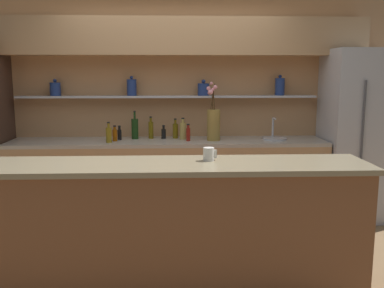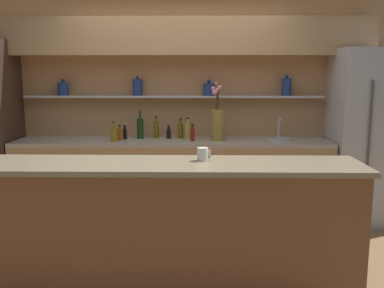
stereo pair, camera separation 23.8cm
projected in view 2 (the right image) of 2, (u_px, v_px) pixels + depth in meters
The scene contains 17 objects.
ground_plane at pixel (171, 262), 3.85m from camera, with size 12.00×12.00×0.00m, color olive.
back_wall_unit at pixel (178, 84), 5.10m from camera, with size 5.20×0.44×2.60m.
back_counter_unit at pixel (173, 179), 5.00m from camera, with size 3.61×0.62×0.92m.
island_counter at pixel (166, 227), 3.28m from camera, with size 2.95×0.61×1.02m.
refrigerator at pixel (370, 136), 4.83m from camera, with size 0.84×0.73×1.95m.
flower_vase at pixel (218, 123), 4.85m from camera, with size 0.16×0.16×0.67m.
sink_fixture at pixel (280, 138), 4.90m from camera, with size 0.29×0.29×0.25m.
bottle_sauce_0 at pixel (125, 133), 4.98m from camera, with size 0.05×0.05×0.16m.
bottle_sauce_1 at pixel (192, 134), 4.84m from camera, with size 0.05×0.05×0.20m.
bottle_spirit_2 at pixel (188, 130), 4.97m from camera, with size 0.07×0.07×0.25m.
bottle_wine_3 at pixel (140, 128), 5.03m from camera, with size 0.08×0.08×0.33m.
bottle_oil_4 at pixel (181, 130), 5.05m from camera, with size 0.06×0.06×0.23m.
bottle_sauce_5 at pixel (120, 134), 4.88m from camera, with size 0.05×0.05×0.18m.
bottle_sauce_6 at pixel (169, 133), 5.04m from camera, with size 0.05×0.05×0.16m.
bottle_oil_7 at pixel (113, 134), 4.77m from camera, with size 0.06×0.06×0.23m.
bottle_oil_8 at pixel (156, 129), 5.04m from camera, with size 0.06×0.06×0.26m.
coffee_mug at pixel (203, 154), 3.27m from camera, with size 0.10×0.08×0.10m.
Camera 2 is at (0.25, -3.62, 1.68)m, focal length 40.00 mm.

